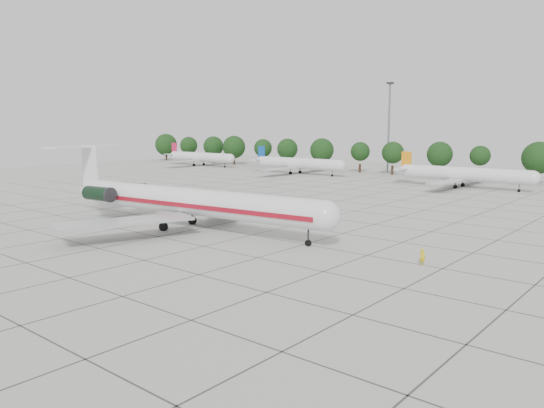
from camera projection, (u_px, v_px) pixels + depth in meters
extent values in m
plane|color=#ABABA4|center=(252.00, 235.00, 64.72)|extent=(260.00, 260.00, 0.00)
cube|color=#383838|center=(322.00, 219.00, 76.11)|extent=(170.00, 170.00, 0.02)
cylinder|color=silver|center=(196.00, 202.00, 67.39)|extent=(37.48, 7.20, 3.42)
sphere|color=silver|center=(325.00, 216.00, 57.06)|extent=(3.42, 3.42, 3.42)
cone|color=silver|center=(89.00, 191.00, 79.15)|extent=(5.51, 3.93, 3.42)
cube|color=maroon|center=(205.00, 202.00, 68.85)|extent=(36.11, 3.76, 0.57)
cube|color=maroon|center=(186.00, 206.00, 66.01)|extent=(36.11, 3.76, 0.57)
cube|color=#B7BABC|center=(226.00, 203.00, 76.68)|extent=(12.07, 15.80, 0.31)
cube|color=#B7BABC|center=(125.00, 222.00, 61.38)|extent=(9.61, 16.26, 0.31)
cube|color=black|center=(130.00, 190.00, 77.58)|extent=(2.41, 1.57, 0.26)
cylinder|color=black|center=(133.00, 189.00, 78.17)|extent=(5.15, 2.47, 1.97)
cube|color=black|center=(103.00, 193.00, 73.75)|extent=(2.41, 1.57, 0.26)
cylinder|color=black|center=(99.00, 194.00, 73.16)|extent=(5.15, 2.47, 1.97)
cube|color=silver|center=(90.00, 167.00, 78.34)|extent=(3.33, 0.63, 6.22)
cube|color=silver|center=(86.00, 147.00, 78.31)|extent=(4.36, 12.69, 0.23)
cylinder|color=black|center=(308.00, 238.00, 58.59)|extent=(0.23, 0.23, 1.97)
cylinder|color=black|center=(308.00, 243.00, 58.68)|extent=(0.75, 0.36, 0.73)
cylinder|color=black|center=(192.00, 214.00, 71.65)|extent=(0.27, 0.27, 1.87)
cylinder|color=black|center=(192.00, 220.00, 71.78)|extent=(1.09, 0.72, 1.04)
cylinder|color=black|center=(163.00, 220.00, 67.23)|extent=(0.27, 0.27, 1.87)
cylinder|color=black|center=(163.00, 227.00, 67.36)|extent=(1.09, 0.72, 1.04)
imported|color=#DABD0C|center=(422.00, 257.00, 50.61)|extent=(0.62, 0.42, 1.66)
cylinder|color=silver|center=(201.00, 157.00, 175.90)|extent=(27.20, 3.00, 3.00)
cube|color=#B7BABC|center=(199.00, 160.00, 176.71)|extent=(3.50, 27.20, 0.25)
cube|color=#BF143F|center=(174.00, 148.00, 184.05)|extent=(2.40, 0.25, 3.60)
cylinder|color=black|center=(204.00, 164.00, 178.59)|extent=(0.80, 0.45, 0.80)
cylinder|color=black|center=(194.00, 165.00, 175.25)|extent=(0.80, 0.45, 0.80)
cylinder|color=silver|center=(298.00, 163.00, 146.12)|extent=(27.20, 3.00, 3.00)
cube|color=#B7BABC|center=(295.00, 167.00, 146.93)|extent=(3.50, 27.20, 0.25)
cube|color=#0B4397|center=(261.00, 152.00, 154.26)|extent=(2.40, 0.25, 3.60)
cylinder|color=black|center=(300.00, 172.00, 148.81)|extent=(0.80, 0.45, 0.80)
cylinder|color=black|center=(290.00, 173.00, 145.46)|extent=(0.80, 0.45, 0.80)
cylinder|color=silver|center=(464.00, 174.00, 113.40)|extent=(27.20, 3.00, 3.00)
cube|color=#B7BABC|center=(459.00, 179.00, 114.21)|extent=(3.50, 27.20, 0.25)
cube|color=orange|center=(406.00, 159.00, 121.54)|extent=(2.40, 0.25, 3.60)
cylinder|color=black|center=(463.00, 185.00, 116.08)|extent=(0.80, 0.45, 0.80)
cylinder|color=black|center=(455.00, 187.00, 112.74)|extent=(0.80, 0.45, 0.80)
cylinder|color=#332114|center=(166.00, 157.00, 206.06)|extent=(0.70, 0.70, 2.50)
sphere|color=black|center=(166.00, 145.00, 205.37)|extent=(8.44, 8.44, 8.44)
cylinder|color=#332114|center=(189.00, 158.00, 197.70)|extent=(0.70, 0.70, 2.50)
sphere|color=black|center=(189.00, 145.00, 197.00)|extent=(6.44, 6.44, 6.44)
cylinder|color=#332114|center=(214.00, 160.00, 189.33)|extent=(0.70, 0.70, 2.50)
sphere|color=black|center=(213.00, 146.00, 188.64)|extent=(7.14, 7.14, 7.14)
cylinder|color=#332114|center=(234.00, 161.00, 182.87)|extent=(0.70, 0.70, 2.50)
sphere|color=black|center=(234.00, 147.00, 182.18)|extent=(7.79, 7.79, 7.79)
cylinder|color=#332114|center=(263.00, 163.00, 174.50)|extent=(0.70, 0.70, 2.50)
sphere|color=black|center=(263.00, 148.00, 173.81)|extent=(5.94, 5.94, 5.94)
cylinder|color=#332114|center=(287.00, 164.00, 168.04)|extent=(0.70, 0.70, 2.50)
sphere|color=black|center=(287.00, 149.00, 167.35)|extent=(6.57, 6.57, 6.57)
cylinder|color=#332114|center=(322.00, 166.00, 159.68)|extent=(0.70, 0.70, 2.50)
sphere|color=black|center=(322.00, 150.00, 158.98)|extent=(7.15, 7.15, 7.15)
cylinder|color=#332114|center=(360.00, 168.00, 151.31)|extent=(0.70, 0.70, 2.50)
sphere|color=black|center=(360.00, 151.00, 150.62)|extent=(5.43, 5.43, 5.43)
cylinder|color=#332114|center=(392.00, 170.00, 144.85)|extent=(0.70, 0.70, 2.50)
sphere|color=black|center=(393.00, 153.00, 144.16)|extent=(5.99, 5.99, 5.99)
cylinder|color=#332114|center=(439.00, 173.00, 136.49)|extent=(0.70, 0.70, 2.50)
sphere|color=black|center=(440.00, 154.00, 135.79)|extent=(6.50, 6.50, 6.50)
cylinder|color=#332114|center=(479.00, 175.00, 130.02)|extent=(0.70, 0.70, 2.50)
sphere|color=black|center=(480.00, 156.00, 129.33)|extent=(4.93, 4.93, 4.93)
cylinder|color=#332114|center=(537.00, 178.00, 121.66)|extent=(0.70, 0.70, 2.50)
sphere|color=black|center=(539.00, 158.00, 120.96)|extent=(7.40, 7.40, 7.40)
cylinder|color=slate|center=(389.00, 128.00, 151.77)|extent=(0.56, 0.56, 25.00)
cube|color=black|center=(390.00, 83.00, 149.91)|extent=(1.60, 1.60, 0.50)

